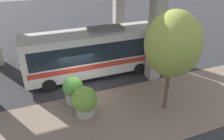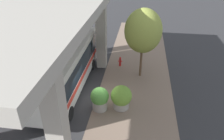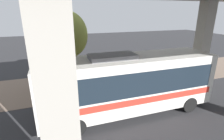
# 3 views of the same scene
# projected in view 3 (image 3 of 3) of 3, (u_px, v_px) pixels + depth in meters

# --- Properties ---
(ground_plane) EXTENTS (80.00, 80.00, 0.00)m
(ground_plane) POSITION_uv_depth(u_px,v_px,m) (133.00, 92.00, 14.04)
(ground_plane) COLOR #2D2D30
(ground_plane) RESTS_ON ground
(sidewalk_strip) EXTENTS (6.00, 40.00, 0.02)m
(sidewalk_strip) POSITION_uv_depth(u_px,v_px,m) (120.00, 79.00, 16.73)
(sidewalk_strip) COLOR #7A6656
(sidewalk_strip) RESTS_ON ground
(overpass) EXTENTS (9.40, 19.59, 7.53)m
(overpass) POSITION_uv_depth(u_px,v_px,m) (175.00, 1.00, 8.36)
(overpass) COLOR #9E998E
(overpass) RESTS_ON ground
(bus) EXTENTS (2.78, 10.56, 3.85)m
(bus) POSITION_uv_depth(u_px,v_px,m) (129.00, 82.00, 10.59)
(bus) COLOR silver
(bus) RESTS_ON ground
(fire_hydrant) EXTENTS (0.44, 0.21, 0.98)m
(fire_hydrant) POSITION_uv_depth(u_px,v_px,m) (54.00, 90.00, 13.17)
(fire_hydrant) COLOR #B21919
(fire_hydrant) RESTS_ON ground
(planter_front) EXTENTS (1.53, 1.53, 1.85)m
(planter_front) POSITION_uv_depth(u_px,v_px,m) (128.00, 72.00, 15.70)
(planter_front) COLOR #9E998E
(planter_front) RESTS_ON ground
(planter_middle) EXTENTS (1.33, 1.33, 1.80)m
(planter_middle) POSITION_uv_depth(u_px,v_px,m) (139.00, 78.00, 14.45)
(planter_middle) COLOR #9E998E
(planter_middle) RESTS_ON ground
(street_tree_near) EXTENTS (3.14, 3.14, 6.20)m
(street_tree_near) POSITION_uv_depth(u_px,v_px,m) (68.00, 35.00, 14.26)
(street_tree_near) COLOR brown
(street_tree_near) RESTS_ON ground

